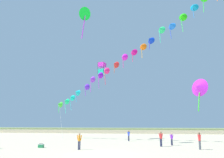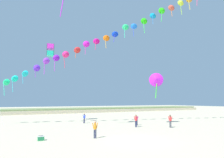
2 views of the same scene
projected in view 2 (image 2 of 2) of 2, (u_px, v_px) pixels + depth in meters
The scene contains 11 objects.
ground_plane at pixel (137, 140), 18.56m from camera, with size 240.00×240.00×0.00m, color beige.
dune_ridge at pixel (45, 111), 61.98m from camera, with size 120.00×13.89×1.33m.
person_near_left at pixel (95, 128), 19.73m from camera, with size 0.60×0.23×1.72m.
person_mid_center at pixel (84, 118), 33.05m from camera, with size 0.47×0.43×1.59m.
person_far_left at pixel (170, 120), 27.59m from camera, with size 0.30×0.60×1.76m.
person_far_right at pixel (137, 119), 30.25m from camera, with size 0.46×0.39×1.52m.
person_far_center at pixel (136, 120), 28.10m from camera, with size 0.52×0.46×1.75m.
kite_banner_string at pixel (101, 38), 32.83m from camera, with size 31.28×15.49×22.16m.
large_kite_low_lead at pixel (156, 79), 32.01m from camera, with size 2.38×2.30×4.20m.
large_kite_mid_trail at pixel (50, 50), 35.13m from camera, with size 1.42×1.42×2.08m.
beach_cooler at pixel (41, 138), 18.55m from camera, with size 0.58×0.41×0.46m.
Camera 2 is at (-10.99, -15.77, 3.66)m, focal length 32.00 mm.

